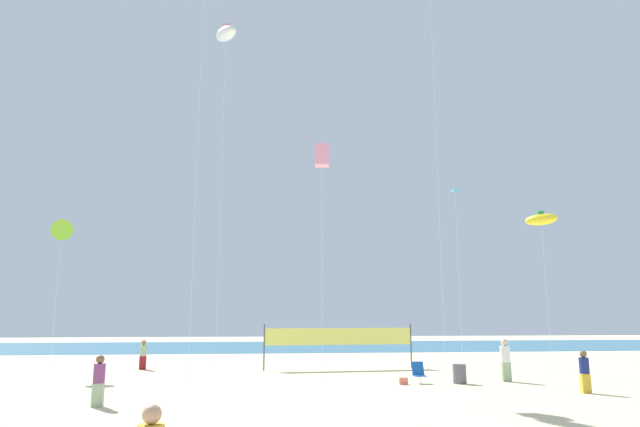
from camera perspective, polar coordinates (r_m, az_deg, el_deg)
ground_plane at (r=18.53m, az=-1.03°, el=-19.27°), size 120.00×120.00×0.00m
ocean_band at (r=53.83m, az=-4.59°, el=-13.40°), size 120.00×20.00×0.01m
beachgoer_sage_shirt at (r=32.41m, az=-17.64°, el=-13.51°), size 0.36×0.36×1.55m
beachgoer_plum_shirt at (r=19.90m, az=-21.68°, el=-15.46°), size 0.37×0.37×1.61m
beachgoer_navy_shirt at (r=23.93m, az=25.44°, el=-14.28°), size 0.36×0.36×1.56m
beachgoer_white_shirt at (r=26.75m, az=18.43°, el=-13.90°), size 0.42×0.42×1.84m
folding_beach_chair at (r=25.26m, az=10.06°, el=-15.68°), size 0.52×0.65×0.89m
trash_barrel at (r=25.46m, az=14.08°, el=-15.63°), size 0.57×0.57×0.81m
volleyball_net at (r=31.20m, az=2.00°, el=-12.63°), size 8.27×0.78×2.40m
beach_handbag at (r=24.71m, az=8.53°, el=-16.60°), size 0.36×0.18×0.28m
kite_white_inflatable at (r=34.25m, az=-9.58°, el=17.66°), size 1.82×2.53×19.53m
kite_yellow_inflatable at (r=31.48m, az=21.69°, el=-0.58°), size 1.62×1.64×8.29m
kite_lime_delta at (r=32.74m, az=-24.91°, el=-1.57°), size 1.19×0.77×7.90m
kite_pink_box at (r=25.21m, az=0.21°, el=5.91°), size 0.66×0.66×10.44m
kite_cyan_diamond at (r=34.33m, az=13.65°, el=1.93°), size 0.68×0.68×10.38m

